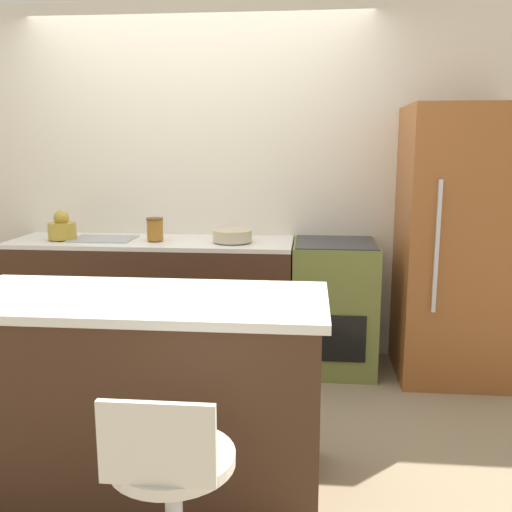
{
  "coord_description": "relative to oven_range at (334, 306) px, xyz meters",
  "views": [
    {
      "loc": [
        0.82,
        -3.61,
        1.57
      ],
      "look_at": [
        0.52,
        -0.44,
        0.95
      ],
      "focal_mm": 40.0,
      "sensor_mm": 36.0,
      "label": 1
    }
  ],
  "objects": [
    {
      "name": "ground_plane",
      "position": [
        -1.0,
        -0.32,
        -0.46
      ],
      "size": [
        14.0,
        14.0,
        0.0
      ],
      "primitive_type": "plane",
      "color": "#998466"
    },
    {
      "name": "wall_back",
      "position": [
        -1.0,
        0.33,
        0.84
      ],
      "size": [
        8.0,
        0.06,
        2.6
      ],
      "color": "silver",
      "rests_on": "ground_plane"
    },
    {
      "name": "back_counter",
      "position": [
        -1.31,
        0.0,
        -0.0
      ],
      "size": [
        2.02,
        0.59,
        0.92
      ],
      "color": "#422819",
      "rests_on": "ground_plane"
    },
    {
      "name": "kitchen_island",
      "position": [
        -0.94,
        -1.51,
        -0.0
      ],
      "size": [
        1.69,
        0.71,
        0.91
      ],
      "color": "#422819",
      "rests_on": "ground_plane"
    },
    {
      "name": "oven_range",
      "position": [
        0.0,
        0.0,
        0.0
      ],
      "size": [
        0.58,
        0.61,
        0.92
      ],
      "color": "olive",
      "rests_on": "ground_plane"
    },
    {
      "name": "refrigerator",
      "position": [
        0.79,
        -0.05,
        0.46
      ],
      "size": [
        0.72,
        0.71,
        1.83
      ],
      "color": "#995628",
      "rests_on": "ground_plane"
    },
    {
      "name": "stool_chair",
      "position": [
        -0.62,
        -2.27,
        -0.04
      ],
      "size": [
        0.42,
        0.42,
        0.84
      ],
      "color": "#B7B7BC",
      "rests_on": "ground_plane"
    },
    {
      "name": "kettle",
      "position": [
        -1.94,
        -0.05,
        0.54
      ],
      "size": [
        0.2,
        0.2,
        0.21
      ],
      "color": "#B29333",
      "rests_on": "back_counter"
    },
    {
      "name": "mixing_bowl",
      "position": [
        -0.72,
        -0.05,
        0.5
      ],
      "size": [
        0.27,
        0.27,
        0.08
      ],
      "color": "#C1B28E",
      "rests_on": "back_counter"
    },
    {
      "name": "canister_jar",
      "position": [
        -1.26,
        -0.05,
        0.54
      ],
      "size": [
        0.12,
        0.12,
        0.16
      ],
      "color": "#9E6623",
      "rests_on": "back_counter"
    }
  ]
}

